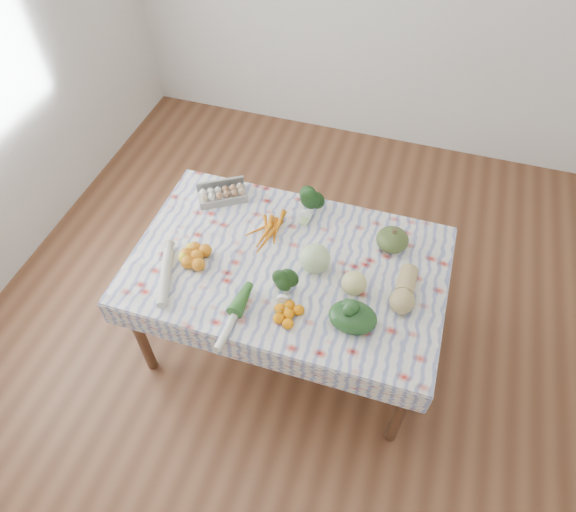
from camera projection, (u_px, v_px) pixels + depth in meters
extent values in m
plane|color=brown|center=(288.00, 337.00, 3.30)|extent=(4.50, 4.50, 0.00)
cube|color=brown|center=(288.00, 267.00, 2.74)|extent=(1.60, 1.00, 0.04)
cylinder|color=brown|center=(140.00, 335.00, 2.91)|extent=(0.06, 0.06, 0.71)
cylinder|color=brown|center=(400.00, 411.00, 2.62)|extent=(0.06, 0.06, 0.71)
cylinder|color=brown|center=(203.00, 227.00, 3.44)|extent=(0.06, 0.06, 0.71)
cylinder|color=brown|center=(424.00, 280.00, 3.16)|extent=(0.06, 0.06, 0.71)
cube|color=white|center=(288.00, 264.00, 2.72)|extent=(1.66, 1.06, 0.01)
cube|color=#A3A29E|center=(223.00, 196.00, 3.00)|extent=(0.30, 0.24, 0.08)
cube|color=orange|center=(267.00, 232.00, 2.83)|extent=(0.28, 0.27, 0.04)
ellipsoid|color=#163914|center=(309.00, 204.00, 2.90)|extent=(0.17, 0.15, 0.14)
ellipsoid|color=#465928|center=(392.00, 240.00, 2.75)|extent=(0.20, 0.20, 0.11)
sphere|color=#B1CD8A|center=(315.00, 259.00, 2.64)|extent=(0.21, 0.21, 0.16)
ellipsoid|color=tan|center=(405.00, 289.00, 2.53)|extent=(0.13, 0.27, 0.13)
cube|color=orange|center=(197.00, 256.00, 2.70)|extent=(0.24, 0.24, 0.08)
ellipsoid|color=#1E4218|center=(284.00, 289.00, 2.54)|extent=(0.18, 0.18, 0.11)
cube|color=orange|center=(289.00, 314.00, 2.48)|extent=(0.23, 0.23, 0.06)
sphere|color=#DFD57D|center=(354.00, 283.00, 2.56)|extent=(0.13, 0.13, 0.13)
ellipsoid|color=#183817|center=(353.00, 317.00, 2.44)|extent=(0.27, 0.23, 0.10)
cylinder|color=beige|center=(165.00, 277.00, 2.63)|extent=(0.18, 0.37, 0.05)
cylinder|color=white|center=(234.00, 317.00, 2.48)|extent=(0.06, 0.38, 0.04)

